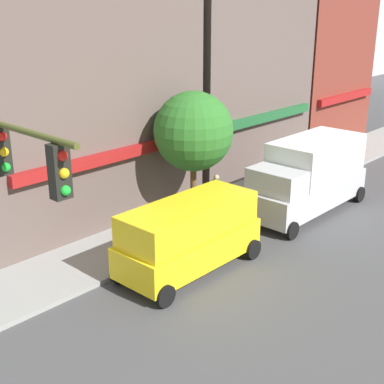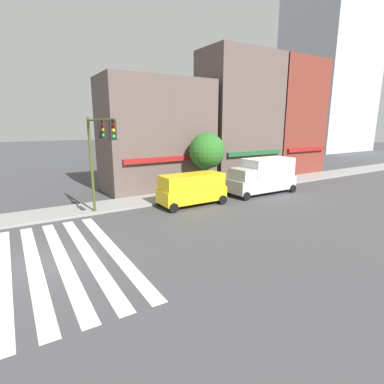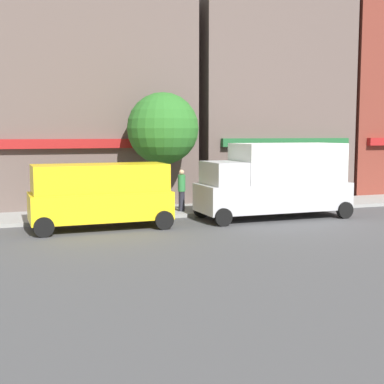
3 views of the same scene
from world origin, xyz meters
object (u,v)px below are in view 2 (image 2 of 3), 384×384
traffic_signal (98,146)px  street_tree (207,151)px  pedestrian_red_jacket (281,174)px  box_truck_silver (263,175)px  van_yellow (192,188)px  pedestrian_green_top (217,181)px

traffic_signal → street_tree: traffic_signal is taller
pedestrian_red_jacket → traffic_signal: bearing=47.9°
traffic_signal → pedestrian_red_jacket: size_ratio=3.58×
box_truck_silver → van_yellow: bearing=179.8°
van_yellow → pedestrian_red_jacket: 11.72m
traffic_signal → pedestrian_red_jacket: bearing=7.3°
pedestrian_green_top → street_tree: 2.72m
van_yellow → pedestrian_green_top: (3.83, 2.12, -0.21)m
street_tree → traffic_signal: bearing=-162.3°
pedestrian_green_top → street_tree: (-0.60, 0.68, 2.56)m
van_yellow → box_truck_silver: 7.14m
van_yellow → pedestrian_red_jacket: (11.55, 1.98, -0.21)m
box_truck_silver → pedestrian_green_top: box_truck_silver is taller
van_yellow → pedestrian_green_top: size_ratio=2.83×
van_yellow → pedestrian_green_top: 4.39m
pedestrian_red_jacket → van_yellow: bearing=50.3°
traffic_signal → street_tree: (9.91, 3.16, -0.99)m
pedestrian_red_jacket → street_tree: bearing=34.9°
traffic_signal → van_yellow: bearing=3.0°
pedestrian_green_top → pedestrian_red_jacket: bearing=-93.6°
pedestrian_red_jacket → street_tree: street_tree is taller
traffic_signal → box_truck_silver: size_ratio=1.02×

